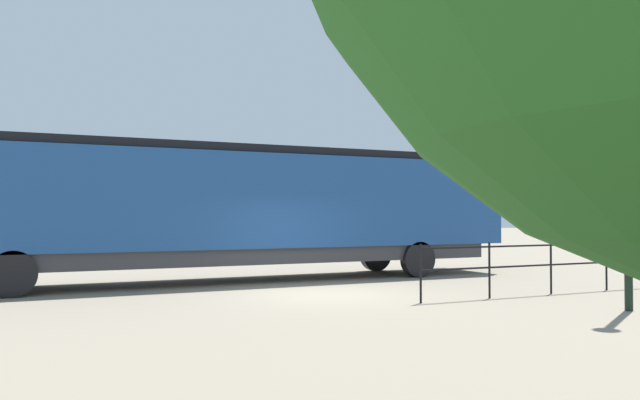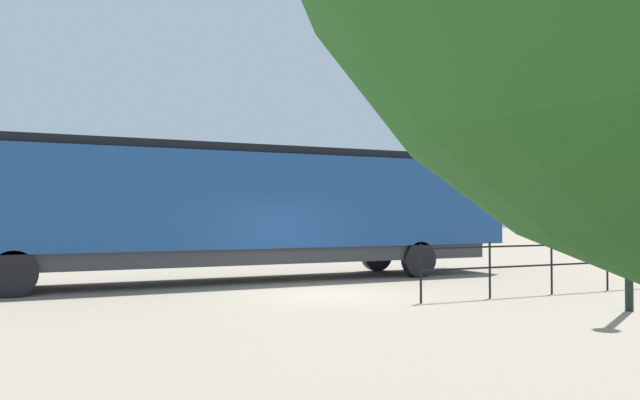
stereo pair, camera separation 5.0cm
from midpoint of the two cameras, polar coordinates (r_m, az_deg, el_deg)
name	(u,v)px [view 1 (the left image)]	position (r m, az deg, el deg)	size (l,w,h in m)	color
ground_plane	(321,294)	(15.88, 0.03, -8.28)	(120.00, 120.00, 0.00)	gray
locomotive	(247,206)	(19.07, -6.48, -0.49)	(2.86, 17.67, 3.88)	navy
lamp_post	(626,82)	(14.65, 25.28, 9.34)	(0.45, 0.45, 7.12)	black
platform_fence	(551,260)	(16.76, 19.58, -4.99)	(0.05, 7.66, 1.29)	black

